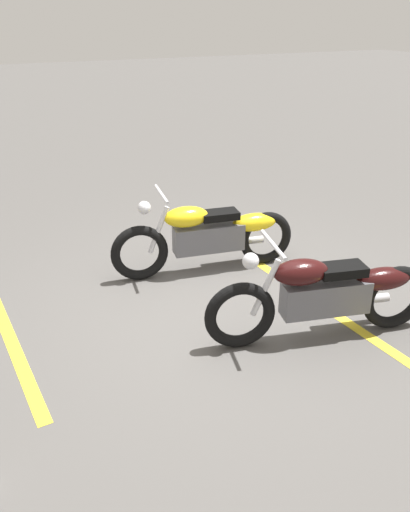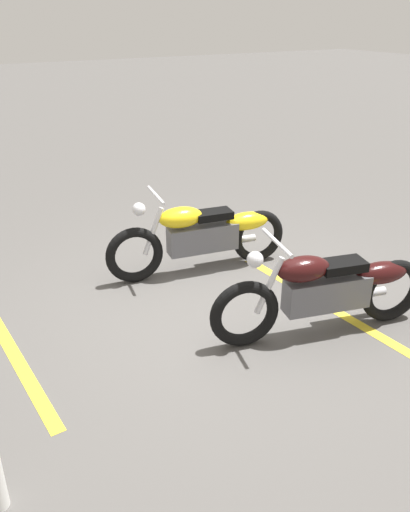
% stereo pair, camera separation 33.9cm
% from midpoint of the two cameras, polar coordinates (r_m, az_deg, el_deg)
% --- Properties ---
extents(ground_plane, '(60.00, 60.00, 0.00)m').
position_cam_midpoint_polar(ground_plane, '(5.65, 4.74, -5.38)').
color(ground_plane, '#514F4C').
extents(motorcycle_bright_foreground, '(2.22, 0.66, 1.04)m').
position_cam_midpoint_polar(motorcycle_bright_foreground, '(6.19, 2.04, 2.31)').
color(motorcycle_bright_foreground, black).
rests_on(motorcycle_bright_foreground, ground).
extents(motorcycle_dark_foreground, '(2.19, 0.75, 1.04)m').
position_cam_midpoint_polar(motorcycle_dark_foreground, '(5.08, 14.97, -4.01)').
color(motorcycle_dark_foreground, black).
rests_on(motorcycle_dark_foreground, ground).
extents(parking_stripe_near, '(0.33, 3.20, 0.01)m').
position_cam_midpoint_polar(parking_stripe_near, '(5.59, 16.76, -6.81)').
color(parking_stripe_near, yellow).
rests_on(parking_stripe_near, ground).
extents(parking_stripe_mid, '(0.33, 3.20, 0.01)m').
position_cam_midpoint_polar(parking_stripe_mid, '(5.60, -19.34, -7.20)').
color(parking_stripe_mid, yellow).
rests_on(parking_stripe_mid, ground).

